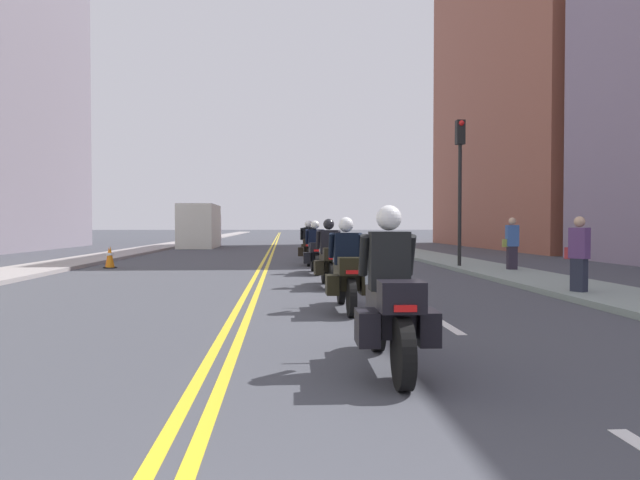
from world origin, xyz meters
The scene contains 19 objects.
ground_plane centered at (0.00, 48.00, 0.00)m, with size 264.00×264.00×0.00m, color #404249.
sidewalk_left centered at (-7.27, 48.00, 0.06)m, with size 2.21×144.00×0.12m, color gray.
sidewalk_right centered at (7.27, 48.00, 0.06)m, with size 2.21×144.00×0.12m, color gray.
centreline_yellow_inner centered at (-0.12, 48.00, 0.00)m, with size 0.12×132.00×0.01m, color yellow.
centreline_yellow_outer centered at (0.12, 48.00, 0.00)m, with size 0.12×132.00×0.01m, color yellow.
lane_dashes_white centered at (3.08, 29.00, 0.00)m, with size 0.14×56.40×0.01m.
building_right_1 centered at (17.70, 36.62, 13.21)m, with size 8.93×21.56×26.42m.
motorcycle_0 centered at (1.76, 4.98, 0.66)m, with size 0.77×2.29×1.68m.
motorcycle_1 centered at (1.77, 9.06, 0.66)m, with size 0.76×2.21×1.61m.
motorcycle_2 centered at (1.77, 12.88, 0.64)m, with size 0.78×2.20×1.62m.
motorcycle_3 centered at (1.66, 16.73, 0.65)m, with size 0.77×2.20×1.61m.
motorcycle_4 centered at (1.61, 20.49, 0.68)m, with size 0.77×2.28×1.64m.
motorcycle_5 centered at (1.83, 24.50, 0.65)m, with size 0.78×2.18×1.66m.
traffic_cone_0 centered at (-5.20, 19.45, 0.38)m, with size 0.34×0.34×0.76m.
traffic_cone_1 centered at (-5.32, 19.68, 0.36)m, with size 0.32×0.32×0.72m.
traffic_light_near centered at (6.56, 18.24, 3.42)m, with size 0.28×0.38×4.95m.
pedestrian_0 centered at (6.68, 10.64, 0.85)m, with size 0.39×0.49×1.65m.
pedestrian_1 centered at (7.65, 16.52, 0.88)m, with size 0.48×0.22×1.70m.
parked_truck centered at (-4.76, 38.08, 1.27)m, with size 2.20×6.50×2.80m.
Camera 1 is at (0.69, -0.80, 1.47)m, focal length 32.68 mm.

